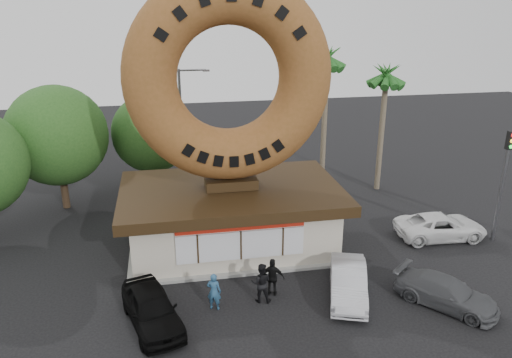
{
  "coord_description": "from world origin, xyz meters",
  "views": [
    {
      "loc": [
        -3.14,
        -17.56,
        12.35
      ],
      "look_at": [
        0.92,
        4.0,
        4.39
      ],
      "focal_mm": 35.0,
      "sensor_mm": 36.0,
      "label": 1
    }
  ],
  "objects_px": {
    "person_right": "(273,277)",
    "giant_donut": "(229,79)",
    "donut_shop": "(232,215)",
    "person_center": "(261,283)",
    "traffic_signal": "(504,173)",
    "car_grey": "(446,293)",
    "car_white": "(441,226)",
    "street_lamp": "(183,121)",
    "person_left": "(214,291)",
    "car_black": "(152,308)",
    "car_silver": "(348,282)"
  },
  "relations": [
    {
      "from": "giant_donut",
      "to": "person_left",
      "type": "height_order",
      "value": "giant_donut"
    },
    {
      "from": "person_left",
      "to": "car_black",
      "type": "distance_m",
      "value": 2.63
    },
    {
      "from": "donut_shop",
      "to": "street_lamp",
      "type": "height_order",
      "value": "street_lamp"
    },
    {
      "from": "street_lamp",
      "to": "traffic_signal",
      "type": "height_order",
      "value": "street_lamp"
    },
    {
      "from": "donut_shop",
      "to": "person_left",
      "type": "relative_size",
      "value": 6.73
    },
    {
      "from": "donut_shop",
      "to": "car_silver",
      "type": "relative_size",
      "value": 2.6
    },
    {
      "from": "giant_donut",
      "to": "person_right",
      "type": "xyz_separation_m",
      "value": [
        1.09,
        -5.02,
        -7.9
      ]
    },
    {
      "from": "traffic_signal",
      "to": "donut_shop",
      "type": "bearing_deg",
      "value": 171.9
    },
    {
      "from": "street_lamp",
      "to": "car_grey",
      "type": "bearing_deg",
      "value": -59.75
    },
    {
      "from": "street_lamp",
      "to": "person_left",
      "type": "relative_size",
      "value": 4.81
    },
    {
      "from": "donut_shop",
      "to": "car_white",
      "type": "height_order",
      "value": "donut_shop"
    },
    {
      "from": "donut_shop",
      "to": "person_center",
      "type": "xyz_separation_m",
      "value": [
        0.5,
        -5.37,
        -0.87
      ]
    },
    {
      "from": "person_center",
      "to": "car_black",
      "type": "bearing_deg",
      "value": 23.12
    },
    {
      "from": "giant_donut",
      "to": "car_silver",
      "type": "height_order",
      "value": "giant_donut"
    },
    {
      "from": "traffic_signal",
      "to": "car_white",
      "type": "bearing_deg",
      "value": 163.79
    },
    {
      "from": "car_grey",
      "to": "person_right",
      "type": "bearing_deg",
      "value": 123.65
    },
    {
      "from": "car_black",
      "to": "car_silver",
      "type": "bearing_deg",
      "value": -12.59
    },
    {
      "from": "person_center",
      "to": "donut_shop",
      "type": "bearing_deg",
      "value": -71.7
    },
    {
      "from": "person_left",
      "to": "person_center",
      "type": "xyz_separation_m",
      "value": [
        2.04,
        0.19,
        0.07
      ]
    },
    {
      "from": "traffic_signal",
      "to": "car_white",
      "type": "distance_m",
      "value": 4.25
    },
    {
      "from": "traffic_signal",
      "to": "person_right",
      "type": "distance_m",
      "value": 13.59
    },
    {
      "from": "traffic_signal",
      "to": "person_left",
      "type": "distance_m",
      "value": 16.24
    },
    {
      "from": "traffic_signal",
      "to": "person_right",
      "type": "relative_size",
      "value": 3.44
    },
    {
      "from": "person_center",
      "to": "person_left",
      "type": "bearing_deg",
      "value": 18.35
    },
    {
      "from": "person_left",
      "to": "giant_donut",
      "type": "bearing_deg",
      "value": -83.98
    },
    {
      "from": "person_left",
      "to": "person_center",
      "type": "bearing_deg",
      "value": -153.15
    },
    {
      "from": "traffic_signal",
      "to": "person_center",
      "type": "bearing_deg",
      "value": -165.94
    },
    {
      "from": "car_white",
      "to": "car_grey",
      "type": "bearing_deg",
      "value": 155.4
    },
    {
      "from": "car_black",
      "to": "car_silver",
      "type": "height_order",
      "value": "car_black"
    },
    {
      "from": "car_black",
      "to": "traffic_signal",
      "type": "bearing_deg",
      "value": -2.79
    },
    {
      "from": "donut_shop",
      "to": "street_lamp",
      "type": "distance_m",
      "value": 10.54
    },
    {
      "from": "car_silver",
      "to": "person_right",
      "type": "bearing_deg",
      "value": -173.88
    },
    {
      "from": "person_center",
      "to": "person_right",
      "type": "relative_size",
      "value": 1.02
    },
    {
      "from": "donut_shop",
      "to": "car_grey",
      "type": "height_order",
      "value": "donut_shop"
    },
    {
      "from": "person_left",
      "to": "car_white",
      "type": "bearing_deg",
      "value": -139.78
    },
    {
      "from": "street_lamp",
      "to": "person_center",
      "type": "relative_size",
      "value": 4.45
    },
    {
      "from": "giant_donut",
      "to": "person_right",
      "type": "bearing_deg",
      "value": -77.78
    },
    {
      "from": "giant_donut",
      "to": "street_lamp",
      "type": "relative_size",
      "value": 1.24
    },
    {
      "from": "donut_shop",
      "to": "person_center",
      "type": "bearing_deg",
      "value": -84.69
    },
    {
      "from": "donut_shop",
      "to": "person_left",
      "type": "distance_m",
      "value": 5.85
    },
    {
      "from": "traffic_signal",
      "to": "person_right",
      "type": "height_order",
      "value": "traffic_signal"
    },
    {
      "from": "donut_shop",
      "to": "person_center",
      "type": "distance_m",
      "value": 5.47
    },
    {
      "from": "traffic_signal",
      "to": "person_center",
      "type": "distance_m",
      "value": 14.23
    },
    {
      "from": "giant_donut",
      "to": "car_grey",
      "type": "relative_size",
      "value": 2.31
    },
    {
      "from": "person_right",
      "to": "person_center",
      "type": "bearing_deg",
      "value": 50.75
    },
    {
      "from": "person_left",
      "to": "person_right",
      "type": "bearing_deg",
      "value": -146.49
    },
    {
      "from": "person_right",
      "to": "giant_donut",
      "type": "bearing_deg",
      "value": -59.12
    },
    {
      "from": "traffic_signal",
      "to": "car_grey",
      "type": "xyz_separation_m",
      "value": [
        -5.84,
        -5.16,
        -3.24
      ]
    },
    {
      "from": "street_lamp",
      "to": "car_white",
      "type": "distance_m",
      "value": 17.71
    },
    {
      "from": "car_black",
      "to": "donut_shop",
      "type": "bearing_deg",
      "value": 40.67
    }
  ]
}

